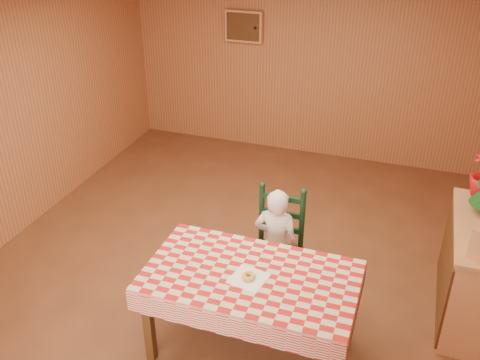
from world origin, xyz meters
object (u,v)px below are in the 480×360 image
(dining_table, at_px, (251,283))
(shelf_unit, at_px, (476,272))
(ladder_chair, at_px, (277,246))
(storage_bin, at_px, (470,270))
(seated_child, at_px, (276,244))

(dining_table, relative_size, shelf_unit, 1.34)
(ladder_chair, xyz_separation_m, shelf_unit, (1.72, 0.25, -0.04))
(dining_table, relative_size, storage_bin, 3.76)
(ladder_chair, distance_m, shelf_unit, 1.73)
(shelf_unit, bearing_deg, storage_bin, 88.72)
(seated_child, distance_m, shelf_unit, 1.75)
(dining_table, height_order, ladder_chair, ladder_chair)
(shelf_unit, distance_m, storage_bin, 0.44)
(dining_table, distance_m, shelf_unit, 2.02)
(ladder_chair, relative_size, storage_bin, 2.45)
(ladder_chair, bearing_deg, seated_child, -90.00)
(seated_child, bearing_deg, storage_bin, -158.58)
(shelf_unit, bearing_deg, dining_table, -148.84)
(dining_table, relative_size, ladder_chair, 1.53)
(dining_table, height_order, seated_child, seated_child)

